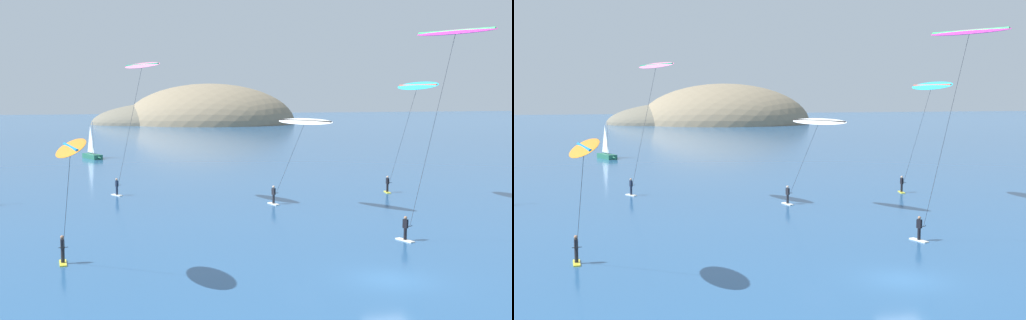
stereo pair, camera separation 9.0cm
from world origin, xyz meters
The scene contains 8 objects.
ground_plane centered at (0.00, 0.00, 0.00)m, with size 600.00×600.00×0.00m, color #285689.
headland_island centered at (24.02, 186.12, 0.00)m, with size 69.13×53.54×27.15m.
sailboat_far centered at (-14.16, 71.53, 0.64)m, with size 3.10×5.85×5.70m.
kitesurfer_cyan centered at (14.45, 23.67, 10.13)m, with size 2.07×8.74×11.21m.
kitesurfer_magenta centered at (6.71, 5.55, 12.64)m, with size 3.79×6.37×14.10m.
kitesurfer_pink centered at (-10.59, 28.60, 11.66)m, with size 4.51×9.19×12.90m.
kitesurfer_orange centered at (-16.46, 3.87, 6.72)m, with size 2.23×7.88×7.74m.
kitesurfer_white centered at (2.46, 21.46, 7.06)m, with size 4.07×7.15×7.97m.
Camera 2 is at (-15.78, -30.57, 9.96)m, focal length 45.00 mm.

